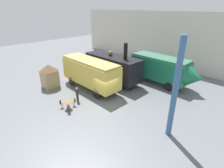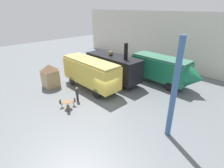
# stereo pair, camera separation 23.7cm
# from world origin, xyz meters

# --- Properties ---
(ground_plane) EXTENTS (80.00, 80.00, 0.00)m
(ground_plane) POSITION_xyz_m (0.00, 0.00, 0.00)
(ground_plane) COLOR slate
(backdrop_wall) EXTENTS (44.00, 0.15, 9.00)m
(backdrop_wall) POSITION_xyz_m (0.00, 15.49, 4.50)
(backdrop_wall) COLOR beige
(backdrop_wall) RESTS_ON ground_plane
(streamlined_locomotive) EXTENTS (9.44, 2.75, 3.66)m
(streamlined_locomotive) POSITION_xyz_m (2.07, 8.42, 2.15)
(streamlined_locomotive) COLOR #196B47
(streamlined_locomotive) RESTS_ON ground_plane
(steam_locomotive) EXTENTS (8.23, 2.77, 5.63)m
(steam_locomotive) POSITION_xyz_m (-3.41, 4.31, 2.14)
(steam_locomotive) COLOR black
(steam_locomotive) RESTS_ON ground_plane
(passenger_coach_vintage) EXTENTS (8.43, 2.61, 3.75)m
(passenger_coach_vintage) POSITION_xyz_m (-3.68, 0.65, 2.24)
(passenger_coach_vintage) COLOR #E0C64C
(passenger_coach_vintage) RESTS_ON ground_plane
(cafe_table_near) EXTENTS (0.80, 0.80, 0.77)m
(cafe_table_near) POSITION_xyz_m (-1.45, -4.06, 0.59)
(cafe_table_near) COLOR black
(cafe_table_near) RESTS_ON ground_plane
(cafe_chair_0) EXTENTS (0.36, 0.36, 0.87)m
(cafe_chair_0) POSITION_xyz_m (-1.48, -3.28, 0.51)
(cafe_chair_0) COLOR black
(cafe_chair_0) RESTS_ON ground_plane
(cafe_chair_1) EXTENTS (0.40, 0.39, 0.87)m
(cafe_chair_1) POSITION_xyz_m (-2.10, -4.47, 0.51)
(cafe_chair_1) COLOR black
(cafe_chair_1) RESTS_ON ground_plane
(cafe_chair_2) EXTENTS (0.40, 0.39, 0.87)m
(cafe_chair_2) POSITION_xyz_m (-0.76, -4.42, 0.51)
(cafe_chair_2) COLOR black
(cafe_chair_2) RESTS_ON ground_plane
(visitor_person) EXTENTS (0.34, 0.34, 1.67)m
(visitor_person) POSITION_xyz_m (-2.04, -2.49, 0.90)
(visitor_person) COLOR #262633
(visitor_person) RESTS_ON ground_plane
(ticket_kiosk) EXTENTS (2.34, 2.34, 3.00)m
(ticket_kiosk) POSITION_xyz_m (-7.75, -2.79, 1.67)
(ticket_kiosk) COLOR tan
(ticket_kiosk) RESTS_ON ground_plane
(support_pillar) EXTENTS (0.44, 0.44, 8.00)m
(support_pillar) POSITION_xyz_m (7.75, -0.23, 4.00)
(support_pillar) COLOR #386093
(support_pillar) RESTS_ON ground_plane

